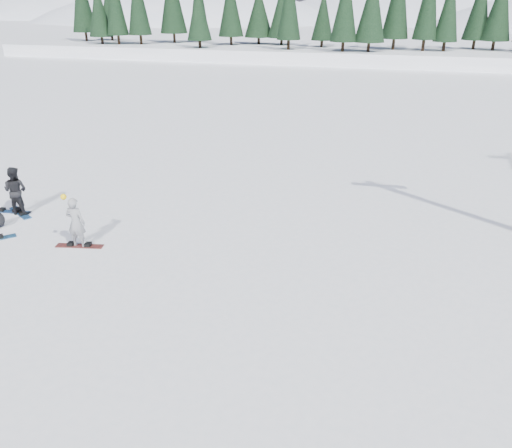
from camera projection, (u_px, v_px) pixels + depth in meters
The scene contains 7 objects.
ground at pixel (80, 236), 16.45m from camera, with size 420.00×420.00×0.00m, color white.
alpine_backdrop at pixel (351, 61), 190.68m from camera, with size 412.50×227.00×53.20m.
snowboarder_woman at pixel (76, 222), 15.44m from camera, with size 0.63×0.44×1.79m.
snowboarder_man at pixel (16, 191), 17.88m from camera, with size 0.86×0.67×1.76m, color black.
snowboard_woman at pixel (80, 246), 15.78m from camera, with size 1.50×0.28×0.03m, color maroon.
snowboard_man at pixel (20, 213), 18.24m from camera, with size 1.50×0.28×0.03m, color #184E88.
snowboard_loose_c at pixel (9, 212), 18.35m from camera, with size 1.50×0.28×0.03m, color navy.
Camera 1 is at (9.78, -12.58, 7.12)m, focal length 35.00 mm.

